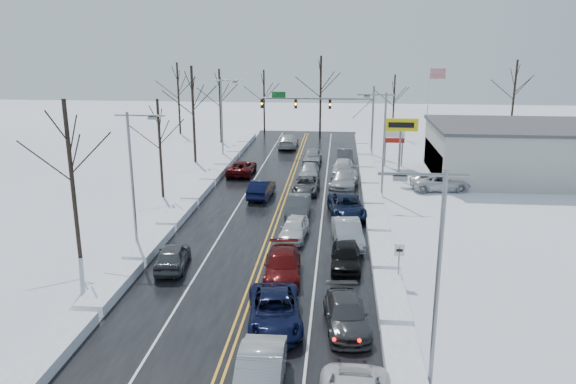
# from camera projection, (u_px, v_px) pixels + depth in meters

# --- Properties ---
(ground) EXTENTS (160.00, 160.00, 0.00)m
(ground) POSITION_uv_depth(u_px,v_px,m) (272.00, 231.00, 40.30)
(ground) COLOR white
(ground) RESTS_ON ground
(road_surface) EXTENTS (14.00, 84.00, 0.01)m
(road_surface) POSITION_uv_depth(u_px,v_px,m) (275.00, 222.00, 42.22)
(road_surface) COLOR black
(road_surface) RESTS_ON ground
(snow_bank_left) EXTENTS (1.57, 72.00, 0.59)m
(snow_bank_left) POSITION_uv_depth(u_px,v_px,m) (176.00, 220.00, 42.89)
(snow_bank_left) COLOR white
(snow_bank_left) RESTS_ON ground
(snow_bank_right) EXTENTS (1.57, 72.00, 0.59)m
(snow_bank_right) POSITION_uv_depth(u_px,v_px,m) (377.00, 226.00, 41.54)
(snow_bank_right) COLOR white
(snow_bank_right) RESTS_ON ground
(traffic_signal_mast) EXTENTS (13.28, 0.39, 8.00)m
(traffic_signal_mast) POSITION_uv_depth(u_px,v_px,m) (329.00, 108.00, 65.36)
(traffic_signal_mast) COLOR slate
(traffic_signal_mast) RESTS_ON ground
(tires_plus_sign) EXTENTS (3.20, 0.34, 6.00)m
(tires_plus_sign) POSITION_uv_depth(u_px,v_px,m) (401.00, 129.00, 53.36)
(tires_plus_sign) COLOR slate
(tires_plus_sign) RESTS_ON ground
(used_vehicles_sign) EXTENTS (2.20, 0.22, 4.65)m
(used_vehicles_sign) POSITION_uv_depth(u_px,v_px,m) (394.00, 136.00, 59.57)
(used_vehicles_sign) COLOR slate
(used_vehicles_sign) RESTS_ON ground
(speed_limit_sign) EXTENTS (0.55, 0.09, 2.35)m
(speed_limit_sign) POSITION_uv_depth(u_px,v_px,m) (399.00, 256.00, 31.46)
(speed_limit_sign) COLOR slate
(speed_limit_sign) RESTS_ON ground
(flagpole) EXTENTS (1.87, 1.20, 10.00)m
(flagpole) POSITION_uv_depth(u_px,v_px,m) (429.00, 103.00, 66.13)
(flagpole) COLOR silver
(flagpole) RESTS_ON ground
(dealership_building) EXTENTS (20.40, 12.40, 5.30)m
(dealership_building) POSITION_uv_depth(u_px,v_px,m) (537.00, 152.00, 54.71)
(dealership_building) COLOR #ABACA7
(dealership_building) RESTS_ON ground
(streetlight_se) EXTENTS (3.20, 0.25, 9.00)m
(streetlight_se) POSITION_uv_depth(u_px,v_px,m) (433.00, 266.00, 20.87)
(streetlight_se) COLOR slate
(streetlight_se) RESTS_ON ground
(streetlight_ne) EXTENTS (3.20, 0.25, 9.00)m
(streetlight_ne) POSITION_uv_depth(u_px,v_px,m) (382.00, 136.00, 47.72)
(streetlight_ne) COLOR slate
(streetlight_ne) RESTS_ON ground
(streetlight_sw) EXTENTS (3.20, 0.25, 9.00)m
(streetlight_sw) POSITION_uv_depth(u_px,v_px,m) (134.00, 170.00, 35.77)
(streetlight_sw) COLOR slate
(streetlight_sw) RESTS_ON ground
(streetlight_nw) EXTENTS (3.20, 0.25, 9.00)m
(streetlight_nw) POSITION_uv_depth(u_px,v_px,m) (223.00, 112.00, 62.62)
(streetlight_nw) COLOR slate
(streetlight_nw) RESTS_ON ground
(tree_left_b) EXTENTS (4.00, 4.00, 10.00)m
(tree_left_b) POSITION_uv_depth(u_px,v_px,m) (69.00, 149.00, 33.69)
(tree_left_b) COLOR #2D231C
(tree_left_b) RESTS_ON ground
(tree_left_c) EXTENTS (3.40, 3.40, 8.50)m
(tree_left_c) POSITION_uv_depth(u_px,v_px,m) (159.00, 129.00, 47.31)
(tree_left_c) COLOR #2D231C
(tree_left_c) RESTS_ON ground
(tree_left_d) EXTENTS (4.20, 4.20, 10.50)m
(tree_left_d) POSITION_uv_depth(u_px,v_px,m) (193.00, 96.00, 60.42)
(tree_left_d) COLOR #2D231C
(tree_left_d) RESTS_ON ground
(tree_left_e) EXTENTS (3.80, 3.80, 9.50)m
(tree_left_e) POSITION_uv_depth(u_px,v_px,m) (220.00, 91.00, 72.08)
(tree_left_e) COLOR #2D231C
(tree_left_e) RESTS_ON ground
(tree_far_a) EXTENTS (4.00, 4.00, 10.00)m
(tree_far_a) POSITION_uv_depth(u_px,v_px,m) (178.00, 84.00, 78.38)
(tree_far_a) COLOR #2D231C
(tree_far_a) RESTS_ON ground
(tree_far_b) EXTENTS (3.60, 3.60, 9.00)m
(tree_far_b) POSITION_uv_depth(u_px,v_px,m) (264.00, 90.00, 78.46)
(tree_far_b) COLOR #2D231C
(tree_far_b) RESTS_ON ground
(tree_far_c) EXTENTS (4.40, 4.40, 11.00)m
(tree_far_c) POSITION_uv_depth(u_px,v_px,m) (321.00, 81.00, 75.45)
(tree_far_c) COLOR #2D231C
(tree_far_c) RESTS_ON ground
(tree_far_d) EXTENTS (3.40, 3.40, 8.50)m
(tree_far_d) POSITION_uv_depth(u_px,v_px,m) (394.00, 94.00, 76.47)
(tree_far_d) COLOR #2D231C
(tree_far_d) RESTS_ON ground
(tree_far_e) EXTENTS (4.20, 4.20, 10.50)m
(tree_far_e) POSITION_uv_depth(u_px,v_px,m) (515.00, 84.00, 75.15)
(tree_far_e) COLOR #2D231C
(tree_far_e) RESTS_ON ground
(queued_car_2) EXTENTS (3.27, 5.80, 1.53)m
(queued_car_2) POSITION_uv_depth(u_px,v_px,m) (275.00, 325.00, 27.30)
(queued_car_2) COLOR black
(queued_car_2) RESTS_ON ground
(queued_car_3) EXTENTS (2.43, 5.28, 1.50)m
(queued_car_3) POSITION_uv_depth(u_px,v_px,m) (283.00, 277.00, 32.65)
(queued_car_3) COLOR #500A0B
(queued_car_3) RESTS_ON ground
(queued_car_4) EXTENTS (2.08, 4.41, 1.46)m
(queued_car_4) POSITION_uv_depth(u_px,v_px,m) (294.00, 238.00, 38.96)
(queued_car_4) COLOR white
(queued_car_4) RESTS_ON ground
(queued_car_5) EXTENTS (1.77, 4.91, 1.61)m
(queued_car_5) POSITION_uv_depth(u_px,v_px,m) (298.00, 216.00, 43.68)
(queued_car_5) COLOR #3F4145
(queued_car_5) RESTS_ON ground
(queued_car_6) EXTENTS (2.37, 4.85, 1.33)m
(queued_car_6) POSITION_uv_depth(u_px,v_px,m) (306.00, 192.00, 50.42)
(queued_car_6) COLOR #44474A
(queued_car_6) RESTS_ON ground
(queued_car_7) EXTENTS (1.89, 4.62, 1.34)m
(queued_car_7) POSITION_uv_depth(u_px,v_px,m) (309.00, 177.00, 55.62)
(queued_car_7) COLOR #A6A9AE
(queued_car_7) RESTS_ON ground
(queued_car_8) EXTENTS (2.09, 4.95, 1.67)m
(queued_car_8) POSITION_uv_depth(u_px,v_px,m) (312.00, 164.00, 61.50)
(queued_car_8) COLOR gray
(queued_car_8) RESTS_ON ground
(queued_car_11) EXTENTS (2.52, 5.07, 1.41)m
(queued_car_11) POSITION_uv_depth(u_px,v_px,m) (346.00, 328.00, 27.04)
(queued_car_11) COLOR #383B3D
(queued_car_11) RESTS_ON ground
(queued_car_12) EXTENTS (1.79, 4.43, 1.51)m
(queued_car_12) POSITION_uv_depth(u_px,v_px,m) (345.00, 268.00, 33.99)
(queued_car_12) COLOR black
(queued_car_12) RESTS_ON ground
(queued_car_13) EXTENTS (2.30, 5.13, 1.63)m
(queued_car_13) POSITION_uv_depth(u_px,v_px,m) (347.00, 244.00, 37.82)
(queued_car_13) COLOR #9D9FA4
(queued_car_13) RESTS_ON ground
(queued_car_14) EXTENTS (3.22, 5.92, 1.57)m
(queued_car_14) POSITION_uv_depth(u_px,v_px,m) (346.00, 216.00, 43.83)
(queued_car_14) COLOR black
(queued_car_14) RESTS_ON ground
(queued_car_15) EXTENTS (3.03, 5.95, 1.66)m
(queued_car_15) POSITION_uv_depth(u_px,v_px,m) (344.00, 188.00, 51.74)
(queued_car_15) COLOR #9B9DA3
(queued_car_15) RESTS_ON ground
(queued_car_16) EXTENTS (2.40, 5.15, 1.71)m
(queued_car_16) POSITION_uv_depth(u_px,v_px,m) (342.00, 176.00, 56.31)
(queued_car_16) COLOR silver
(queued_car_16) RESTS_ON ground
(queued_car_17) EXTENTS (1.82, 4.81, 1.57)m
(queued_car_17) POSITION_uv_depth(u_px,v_px,m) (344.00, 164.00, 61.64)
(queued_car_17) COLOR #3B3D3F
(queued_car_17) RESTS_ON ground
(oncoming_car_0) EXTENTS (2.02, 4.85, 1.56)m
(oncoming_car_0) POSITION_uv_depth(u_px,v_px,m) (262.00, 197.00, 48.82)
(oncoming_car_0) COLOR black
(oncoming_car_0) RESTS_ON ground
(oncoming_car_1) EXTENTS (2.55, 5.28, 1.45)m
(oncoming_car_1) POSITION_uv_depth(u_px,v_px,m) (242.00, 174.00, 56.81)
(oncoming_car_1) COLOR #49090B
(oncoming_car_1) RESTS_ON ground
(oncoming_car_2) EXTENTS (2.34, 5.73, 1.66)m
(oncoming_car_2) POSITION_uv_depth(u_px,v_px,m) (288.00, 148.00, 70.44)
(oncoming_car_2) COLOR #B9B9BB
(oncoming_car_2) RESTS_ON ground
(oncoming_car_3) EXTENTS (2.27, 4.56, 1.49)m
(oncoming_car_3) POSITION_uv_depth(u_px,v_px,m) (173.00, 268.00, 34.02)
(oncoming_car_3) COLOR #444649
(oncoming_car_3) RESTS_ON ground
(parked_car_0) EXTENTS (5.65, 3.17, 1.49)m
(parked_car_0) POSITION_uv_depth(u_px,v_px,m) (440.00, 190.00, 51.07)
(parked_car_0) COLOR silver
(parked_car_0) RESTS_ON ground
(parked_car_1) EXTENTS (3.08, 6.13, 1.71)m
(parked_car_1) POSITION_uv_depth(u_px,v_px,m) (467.00, 180.00, 54.52)
(parked_car_1) COLOR #383A3D
(parked_car_1) RESTS_ON ground
(parked_car_2) EXTENTS (1.95, 4.37, 1.46)m
(parked_car_2) POSITION_uv_depth(u_px,v_px,m) (436.00, 170.00, 58.78)
(parked_car_2) COLOR #383A3D
(parked_car_2) RESTS_ON ground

